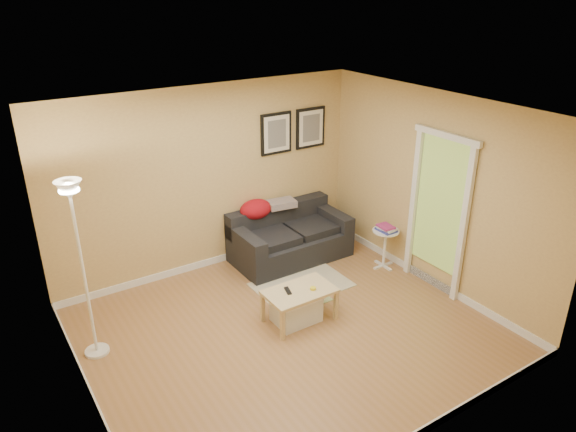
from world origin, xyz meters
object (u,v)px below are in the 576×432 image
at_px(sofa, 291,235).
at_px(side_table, 385,248).
at_px(storage_bin, 296,309).
at_px(book_stack, 386,228).
at_px(floor_lamp, 84,277).
at_px(coffee_table, 299,305).

bearing_deg(sofa, side_table, -44.25).
distance_m(storage_bin, book_stack, 1.90).
xyz_separation_m(book_stack, floor_lamp, (-4.01, 0.29, 0.35)).
xyz_separation_m(sofa, book_stack, (0.97, -0.97, 0.25)).
xyz_separation_m(coffee_table, side_table, (1.77, 0.44, 0.08)).
distance_m(coffee_table, side_table, 1.83).
distance_m(storage_bin, side_table, 1.87).
relative_size(side_table, floor_lamp, 0.28).
xyz_separation_m(coffee_table, storage_bin, (-0.04, 0.01, -0.04)).
bearing_deg(floor_lamp, sofa, 12.74).
bearing_deg(sofa, floor_lamp, -167.26).
distance_m(side_table, book_stack, 0.33).
relative_size(storage_bin, floor_lamp, 0.27).
xyz_separation_m(storage_bin, side_table, (1.82, 0.44, 0.12)).
distance_m(side_table, floor_lamp, 4.09).
bearing_deg(book_stack, sofa, 136.43).
height_order(coffee_table, side_table, side_table).
bearing_deg(floor_lamp, book_stack, -4.10).
distance_m(storage_bin, floor_lamp, 2.45).
bearing_deg(sofa, book_stack, -45.14).
height_order(storage_bin, floor_lamp, floor_lamp).
height_order(coffee_table, storage_bin, coffee_table).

